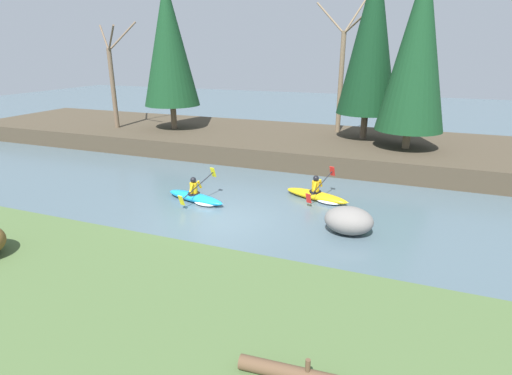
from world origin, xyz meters
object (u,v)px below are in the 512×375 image
kayaker_middle (197,197)px  boulder_midstream (349,220)px  driftwood_log (295,374)px  kayaker_lead (319,196)px

kayaker_middle → boulder_midstream: kayaker_middle is taller
kayaker_middle → driftwood_log: bearing=-40.0°
kayaker_lead → kayaker_middle: same height
kayaker_middle → boulder_midstream: size_ratio=1.76×
kayaker_middle → boulder_midstream: bearing=5.7°
kayaker_middle → driftwood_log: (6.27, -8.16, 0.77)m
driftwood_log → kayaker_lead: bearing=96.2°
kayaker_middle → driftwood_log: 10.32m
kayaker_lead → driftwood_log: size_ratio=1.55×
kayaker_middle → boulder_midstream: (6.00, -0.72, 0.25)m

